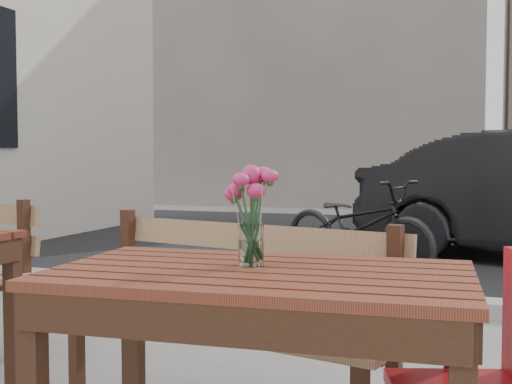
# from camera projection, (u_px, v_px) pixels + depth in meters

# --- Properties ---
(street) EXTENTS (30.00, 8.12, 0.12)m
(street) POSITION_uv_depth(u_px,v_px,m) (396.00, 263.00, 6.94)
(street) COLOR black
(street) RESTS_ON ground
(backdrop_buildings) EXTENTS (15.50, 4.00, 8.00)m
(backdrop_buildings) POSITION_uv_depth(u_px,v_px,m) (449.00, 58.00, 15.53)
(backdrop_buildings) COLOR slate
(backdrop_buildings) RESTS_ON ground
(main_table) EXTENTS (1.35, 0.84, 0.81)m
(main_table) POSITION_uv_depth(u_px,v_px,m) (260.00, 311.00, 2.03)
(main_table) COLOR #5B2318
(main_table) RESTS_ON ground
(main_bench) EXTENTS (1.56, 0.76, 0.93)m
(main_bench) POSITION_uv_depth(u_px,v_px,m) (235.00, 298.00, 2.75)
(main_bench) COLOR #916C4B
(main_bench) RESTS_ON ground
(red_chair) EXTENTS (0.54, 0.54, 0.87)m
(red_chair) POSITION_uv_depth(u_px,v_px,m) (496.00, 378.00, 1.92)
(red_chair) COLOR red
(red_chair) RESTS_ON ground
(main_vase) EXTENTS (0.18, 0.18, 0.33)m
(main_vase) POSITION_uv_depth(u_px,v_px,m) (251.00, 203.00, 2.10)
(main_vase) COLOR white
(main_vase) RESTS_ON main_table
(bicycle) EXTENTS (1.91, 1.38, 0.95)m
(bicycle) POSITION_uv_depth(u_px,v_px,m) (357.00, 226.00, 6.48)
(bicycle) COLOR black
(bicycle) RESTS_ON ground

